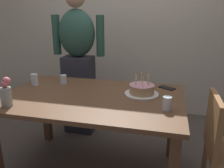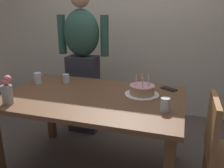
{
  "view_description": "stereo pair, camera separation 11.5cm",
  "coord_description": "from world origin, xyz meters",
  "views": [
    {
      "loc": [
        0.6,
        -1.75,
        1.43
      ],
      "look_at": [
        0.16,
        0.05,
        0.84
      ],
      "focal_mm": 37.65,
      "sensor_mm": 36.0,
      "label": 1
    },
    {
      "loc": [
        0.71,
        -1.72,
        1.43
      ],
      "look_at": [
        0.16,
        0.05,
        0.84
      ],
      "focal_mm": 37.65,
      "sensor_mm": 36.0,
      "label": 2
    }
  ],
  "objects": [
    {
      "name": "person_man_bearded",
      "position": [
        -0.4,
        0.71,
        0.87
      ],
      "size": [
        0.61,
        0.27,
        1.66
      ],
      "rotation": [
        0.0,
        0.0,
        3.14
      ],
      "color": "#33333D",
      "rests_on": "ground_plane"
    },
    {
      "name": "flower_vase",
      "position": [
        -0.55,
        -0.35,
        0.84
      ],
      "size": [
        0.08,
        0.09,
        0.22
      ],
      "color": "#999E93",
      "rests_on": "dining_table"
    },
    {
      "name": "birthday_cake",
      "position": [
        0.4,
        0.13,
        0.78
      ],
      "size": [
        0.29,
        0.29,
        0.17
      ],
      "color": "white",
      "rests_on": "dining_table"
    },
    {
      "name": "dining_table",
      "position": [
        0.0,
        0.0,
        0.64
      ],
      "size": [
        1.5,
        0.96,
        0.74
      ],
      "color": "brown",
      "rests_on": "ground_plane"
    },
    {
      "name": "water_glass_far",
      "position": [
        0.61,
        -0.14,
        0.79
      ],
      "size": [
        0.07,
        0.07,
        0.1
      ],
      "primitive_type": "cylinder",
      "color": "silver",
      "rests_on": "dining_table"
    },
    {
      "name": "back_wall",
      "position": [
        0.0,
        1.55,
        1.3
      ],
      "size": [
        5.2,
        0.1,
        2.6
      ],
      "primitive_type": "cube",
      "color": "beige",
      "rests_on": "ground_plane"
    },
    {
      "name": "water_glass_near",
      "position": [
        -0.37,
        0.25,
        0.78
      ],
      "size": [
        0.06,
        0.06,
        0.09
      ],
      "primitive_type": "cylinder",
      "color": "silver",
      "rests_on": "dining_table"
    },
    {
      "name": "water_glass_side",
      "position": [
        -0.62,
        0.15,
        0.79
      ],
      "size": [
        0.07,
        0.07,
        0.11
      ],
      "primitive_type": "cylinder",
      "color": "silver",
      "rests_on": "dining_table"
    },
    {
      "name": "cell_phone",
      "position": [
        0.6,
        0.35,
        0.74
      ],
      "size": [
        0.16,
        0.14,
        0.01
      ],
      "primitive_type": "cube",
      "rotation": [
        0.0,
        0.0,
        -0.57
      ],
      "color": "black",
      "rests_on": "dining_table"
    }
  ]
}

